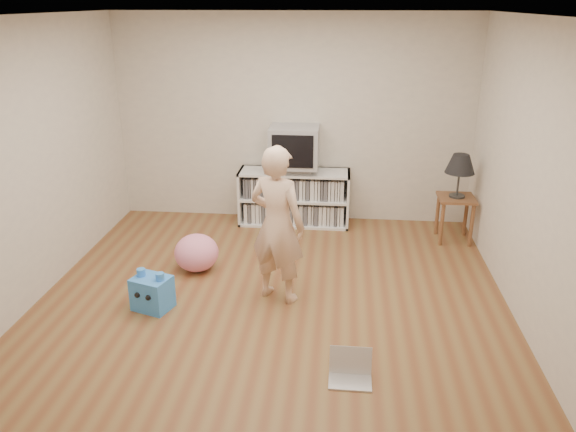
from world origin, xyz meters
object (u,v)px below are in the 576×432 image
at_px(crt_tv, 294,146).
at_px(table_lamp, 460,165).
at_px(laptop, 350,371).
at_px(plush_pink, 197,253).
at_px(side_table, 455,208).
at_px(plush_blue, 152,293).
at_px(media_unit, 294,197).
at_px(dvd_deck, 294,168).
at_px(person, 277,225).

bearing_deg(crt_tv, table_lamp, -10.64).
height_order(laptop, plush_pink, plush_pink).
distance_m(side_table, plush_pink, 3.08).
distance_m(laptop, plush_pink, 2.36).
height_order(table_lamp, plush_blue, table_lamp).
bearing_deg(media_unit, plush_blue, -116.11).
distance_m(plush_blue, plush_pink, 0.86).
relative_size(crt_tv, plush_blue, 1.50).
distance_m(dvd_deck, side_table, 2.01).
relative_size(side_table, person, 0.36).
distance_m(side_table, laptop, 3.07).
distance_m(person, laptop, 1.55).
height_order(dvd_deck, crt_tv, crt_tv).
relative_size(crt_tv, person, 0.39).
xyz_separation_m(dvd_deck, side_table, (1.95, -0.37, -0.32)).
xyz_separation_m(table_lamp, laptop, (-1.24, -2.79, -0.88)).
height_order(media_unit, table_lamp, table_lamp).
relative_size(media_unit, laptop, 4.29).
distance_m(media_unit, laptop, 3.27).
bearing_deg(crt_tv, person, -89.67).
xyz_separation_m(media_unit, table_lamp, (1.95, -0.39, 0.59)).
height_order(crt_tv, table_lamp, crt_tv).
distance_m(dvd_deck, plush_blue, 2.62).
relative_size(media_unit, person, 0.92).
bearing_deg(dvd_deck, person, -89.67).
bearing_deg(side_table, crt_tv, 169.36).
distance_m(side_table, person, 2.54).
distance_m(laptop, plush_blue, 2.04).
height_order(dvd_deck, plush_pink, dvd_deck).
relative_size(side_table, laptop, 1.68).
relative_size(dvd_deck, plush_pink, 0.96).
relative_size(crt_tv, laptop, 1.84).
relative_size(table_lamp, plush_blue, 1.28).
xyz_separation_m(laptop, plush_pink, (-1.63, 1.70, 0.14)).
xyz_separation_m(dvd_deck, plush_pink, (-0.92, -1.46, -0.54)).
xyz_separation_m(table_lamp, plush_pink, (-2.87, -1.09, -0.74)).
relative_size(dvd_deck, laptop, 1.38).
bearing_deg(laptop, crt_tv, 103.04).
bearing_deg(person, side_table, -117.68).
bearing_deg(media_unit, side_table, -11.18).
relative_size(crt_tv, plush_pink, 1.28).
distance_m(media_unit, plush_blue, 2.58).
bearing_deg(side_table, dvd_deck, 169.26).
distance_m(media_unit, table_lamp, 2.08).
bearing_deg(media_unit, crt_tv, -90.00).
xyz_separation_m(crt_tv, person, (0.01, -1.96, -0.26)).
xyz_separation_m(side_table, person, (-1.94, -1.60, 0.34)).
relative_size(plush_blue, plush_pink, 0.86).
xyz_separation_m(media_unit, dvd_deck, (-0.00, -0.02, 0.39)).
relative_size(dvd_deck, person, 0.30).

